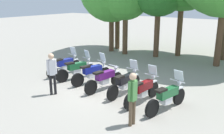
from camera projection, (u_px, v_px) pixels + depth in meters
name	position (u px, v px, depth m)	size (l,w,h in m)	color
ground_plane	(105.00, 89.00, 10.72)	(80.00, 80.00, 0.00)	gray
motorcycle_0	(65.00, 65.00, 12.65)	(0.62, 2.19, 1.37)	black
motorcycle_1	(77.00, 69.00, 11.95)	(0.85, 2.13, 1.37)	black
motorcycle_2	(92.00, 72.00, 11.38)	(0.81, 2.14, 1.37)	black
motorcycle_3	(105.00, 79.00, 10.54)	(0.70, 2.18, 0.99)	black
motorcycle_4	(125.00, 83.00, 10.03)	(0.62, 2.19, 1.37)	black
motorcycle_5	(143.00, 90.00, 9.23)	(0.64, 2.19, 1.37)	black
motorcycle_6	(167.00, 97.00, 8.60)	(0.79, 2.15, 1.37)	black
person_0	(52.00, 71.00, 9.88)	(0.32, 0.38, 1.74)	black
person_1	(133.00, 95.00, 7.46)	(0.25, 0.41, 1.72)	brown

